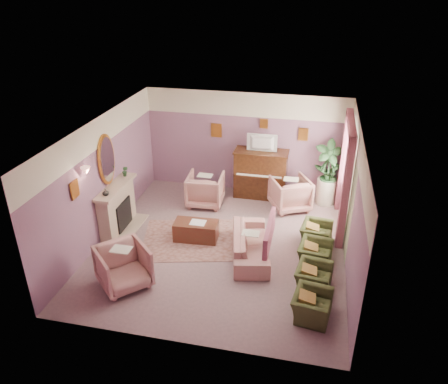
% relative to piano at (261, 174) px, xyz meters
% --- Properties ---
extents(floor, '(5.50, 6.00, 0.01)m').
position_rel_piano_xyz_m(floor, '(-0.50, -2.68, -0.65)').
color(floor, gray).
rests_on(floor, ground).
extents(ceiling, '(5.50, 6.00, 0.01)m').
position_rel_piano_xyz_m(ceiling, '(-0.50, -2.68, 2.15)').
color(ceiling, beige).
rests_on(ceiling, wall_back).
extents(wall_back, '(5.50, 0.02, 2.80)m').
position_rel_piano_xyz_m(wall_back, '(-0.50, 0.32, 0.75)').
color(wall_back, '#6E516E').
rests_on(wall_back, floor).
extents(wall_front, '(5.50, 0.02, 2.80)m').
position_rel_piano_xyz_m(wall_front, '(-0.50, -5.68, 0.75)').
color(wall_front, '#6E516E').
rests_on(wall_front, floor).
extents(wall_left, '(0.02, 6.00, 2.80)m').
position_rel_piano_xyz_m(wall_left, '(-3.25, -2.68, 0.75)').
color(wall_left, '#6E516E').
rests_on(wall_left, floor).
extents(wall_right, '(0.02, 6.00, 2.80)m').
position_rel_piano_xyz_m(wall_right, '(2.25, -2.68, 0.75)').
color(wall_right, '#6E516E').
rests_on(wall_right, floor).
extents(picture_rail_band, '(5.50, 0.01, 0.65)m').
position_rel_piano_xyz_m(picture_rail_band, '(-0.50, 0.31, 1.82)').
color(picture_rail_band, white).
rests_on(picture_rail_band, wall_back).
extents(stripe_panel, '(0.01, 3.00, 2.15)m').
position_rel_piano_xyz_m(stripe_panel, '(2.23, -1.38, 0.42)').
color(stripe_panel, '#A2AF81').
rests_on(stripe_panel, wall_right).
extents(fireplace_surround, '(0.30, 1.40, 1.10)m').
position_rel_piano_xyz_m(fireplace_surround, '(-3.09, -2.48, -0.10)').
color(fireplace_surround, tan).
rests_on(fireplace_surround, floor).
extents(fireplace_inset, '(0.18, 0.72, 0.68)m').
position_rel_piano_xyz_m(fireplace_inset, '(-2.99, -2.48, -0.25)').
color(fireplace_inset, black).
rests_on(fireplace_inset, floor).
extents(fire_ember, '(0.06, 0.54, 0.10)m').
position_rel_piano_xyz_m(fire_ember, '(-2.95, -2.48, -0.43)').
color(fire_ember, orange).
rests_on(fire_ember, floor).
extents(mantel_shelf, '(0.40, 1.55, 0.07)m').
position_rel_piano_xyz_m(mantel_shelf, '(-3.06, -2.48, 0.47)').
color(mantel_shelf, tan).
rests_on(mantel_shelf, fireplace_surround).
extents(hearth, '(0.55, 1.50, 0.02)m').
position_rel_piano_xyz_m(hearth, '(-2.89, -2.48, -0.64)').
color(hearth, tan).
rests_on(hearth, floor).
extents(mirror_frame, '(0.04, 0.72, 1.20)m').
position_rel_piano_xyz_m(mirror_frame, '(-3.20, -2.48, 1.15)').
color(mirror_frame, '#C77D2B').
rests_on(mirror_frame, wall_left).
extents(mirror_glass, '(0.01, 0.60, 1.06)m').
position_rel_piano_xyz_m(mirror_glass, '(-3.17, -2.48, 1.15)').
color(mirror_glass, silver).
rests_on(mirror_glass, wall_left).
extents(sconce_shade, '(0.20, 0.20, 0.16)m').
position_rel_piano_xyz_m(sconce_shade, '(-3.12, -3.53, 1.33)').
color(sconce_shade, '#FFAA92').
rests_on(sconce_shade, wall_left).
extents(piano, '(1.40, 0.60, 1.30)m').
position_rel_piano_xyz_m(piano, '(0.00, 0.00, 0.00)').
color(piano, '#3A1E0E').
rests_on(piano, floor).
extents(piano_keyshelf, '(1.30, 0.12, 0.06)m').
position_rel_piano_xyz_m(piano_keyshelf, '(-0.00, -0.35, 0.07)').
color(piano_keyshelf, '#3A1E0E').
rests_on(piano_keyshelf, piano).
extents(piano_keys, '(1.20, 0.08, 0.02)m').
position_rel_piano_xyz_m(piano_keys, '(0.00, -0.35, 0.11)').
color(piano_keys, white).
rests_on(piano_keys, piano).
extents(piano_top, '(1.45, 0.65, 0.04)m').
position_rel_piano_xyz_m(piano_top, '(0.00, 0.00, 0.66)').
color(piano_top, '#3A1E0E').
rests_on(piano_top, piano).
extents(television, '(0.80, 0.12, 0.48)m').
position_rel_piano_xyz_m(television, '(0.00, -0.05, 0.95)').
color(television, black).
rests_on(television, piano).
extents(print_back_left, '(0.30, 0.03, 0.38)m').
position_rel_piano_xyz_m(print_back_left, '(-1.30, 0.28, 1.07)').
color(print_back_left, '#C77D2B').
rests_on(print_back_left, wall_back).
extents(print_back_right, '(0.26, 0.03, 0.34)m').
position_rel_piano_xyz_m(print_back_right, '(1.05, 0.28, 1.13)').
color(print_back_right, '#C77D2B').
rests_on(print_back_right, wall_back).
extents(print_back_mid, '(0.22, 0.03, 0.26)m').
position_rel_piano_xyz_m(print_back_mid, '(0.00, 0.28, 1.35)').
color(print_back_mid, '#C77D2B').
rests_on(print_back_mid, wall_back).
extents(print_left_wall, '(0.03, 0.28, 0.36)m').
position_rel_piano_xyz_m(print_left_wall, '(-3.21, -3.88, 1.07)').
color(print_left_wall, '#C77D2B').
rests_on(print_left_wall, wall_left).
extents(window_blind, '(0.03, 1.40, 1.80)m').
position_rel_piano_xyz_m(window_blind, '(2.20, -1.13, 1.05)').
color(window_blind, beige).
rests_on(window_blind, wall_right).
extents(curtain_left, '(0.16, 0.34, 2.60)m').
position_rel_piano_xyz_m(curtain_left, '(2.12, -2.05, 0.65)').
color(curtain_left, '#8F4158').
rests_on(curtain_left, floor).
extents(curtain_right, '(0.16, 0.34, 2.60)m').
position_rel_piano_xyz_m(curtain_right, '(2.12, -0.21, 0.65)').
color(curtain_right, '#8F4158').
rests_on(curtain_right, floor).
extents(pelmet, '(0.16, 2.20, 0.16)m').
position_rel_piano_xyz_m(pelmet, '(2.12, -1.13, 1.91)').
color(pelmet, '#8F4158').
rests_on(pelmet, wall_right).
extents(mantel_plant, '(0.16, 0.16, 0.28)m').
position_rel_piano_xyz_m(mantel_plant, '(-3.05, -1.93, 0.64)').
color(mantel_plant, '#244925').
rests_on(mantel_plant, mantel_shelf).
extents(mantel_vase, '(0.16, 0.16, 0.16)m').
position_rel_piano_xyz_m(mantel_vase, '(-3.05, -2.98, 0.58)').
color(mantel_vase, white).
rests_on(mantel_vase, mantel_shelf).
extents(area_rug, '(2.85, 2.33, 0.01)m').
position_rel_piano_xyz_m(area_rug, '(-1.09, -2.55, -0.64)').
color(area_rug, '#92635B').
rests_on(area_rug, floor).
extents(coffee_table, '(1.03, 0.56, 0.45)m').
position_rel_piano_xyz_m(coffee_table, '(-1.13, -2.54, -0.43)').
color(coffee_table, '#54291B').
rests_on(coffee_table, floor).
extents(table_paper, '(0.35, 0.28, 0.01)m').
position_rel_piano_xyz_m(table_paper, '(-1.08, -2.54, -0.20)').
color(table_paper, white).
rests_on(table_paper, coffee_table).
extents(sofa, '(0.64, 1.92, 0.77)m').
position_rel_piano_xyz_m(sofa, '(0.20, -2.88, -0.26)').
color(sofa, tan).
rests_on(sofa, floor).
extents(sofa_throw, '(0.10, 1.45, 0.53)m').
position_rel_piano_xyz_m(sofa_throw, '(0.60, -2.88, -0.05)').
color(sofa_throw, '#8F4158').
rests_on(sofa_throw, sofa).
extents(floral_armchair_left, '(0.91, 0.91, 0.95)m').
position_rel_piano_xyz_m(floral_armchair_left, '(-1.36, -0.81, -0.18)').
color(floral_armchair_left, tan).
rests_on(floral_armchair_left, floor).
extents(floral_armchair_right, '(0.91, 0.91, 0.95)m').
position_rel_piano_xyz_m(floral_armchair_right, '(0.86, -0.56, -0.18)').
color(floral_armchair_right, tan).
rests_on(floral_armchair_right, floor).
extents(floral_armchair_front, '(0.91, 0.91, 0.95)m').
position_rel_piano_xyz_m(floral_armchair_front, '(-2.05, -4.46, -0.18)').
color(floral_armchair_front, tan).
rests_on(floral_armchair_front, floor).
extents(olive_chair_a, '(0.53, 0.75, 0.65)m').
position_rel_piano_xyz_m(olive_chair_a, '(1.59, -4.56, -0.32)').
color(olive_chair_a, '#3F4822').
rests_on(olive_chair_a, floor).
extents(olive_chair_b, '(0.53, 0.75, 0.65)m').
position_rel_piano_xyz_m(olive_chair_b, '(1.59, -3.74, -0.32)').
color(olive_chair_b, '#3F4822').
rests_on(olive_chair_b, floor).
extents(olive_chair_c, '(0.53, 0.75, 0.65)m').
position_rel_piano_xyz_m(olive_chair_c, '(1.59, -2.92, -0.32)').
color(olive_chair_c, '#3F4822').
rests_on(olive_chair_c, floor).
extents(olive_chair_d, '(0.53, 0.75, 0.65)m').
position_rel_piano_xyz_m(olive_chair_d, '(1.59, -2.10, -0.32)').
color(olive_chair_d, '#3F4822').
rests_on(olive_chair_d, floor).
extents(side_table, '(0.52, 0.52, 0.70)m').
position_rel_piano_xyz_m(side_table, '(1.78, -0.04, -0.30)').
color(side_table, silver).
rests_on(side_table, floor).
extents(side_plant_big, '(0.30, 0.30, 0.34)m').
position_rel_piano_xyz_m(side_plant_big, '(1.78, -0.04, 0.22)').
color(side_plant_big, '#244925').
rests_on(side_plant_big, side_table).
extents(side_plant_small, '(0.16, 0.16, 0.28)m').
position_rel_piano_xyz_m(side_plant_small, '(1.90, -0.14, 0.19)').
color(side_plant_small, '#244925').
rests_on(side_plant_small, side_table).
extents(palm_pot, '(0.34, 0.34, 0.34)m').
position_rel_piano_xyz_m(palm_pot, '(1.77, -0.07, -0.48)').
color(palm_pot, '#A4554C').
rests_on(palm_pot, floor).
extents(palm_plant, '(0.76, 0.76, 1.44)m').
position_rel_piano_xyz_m(palm_plant, '(1.77, -0.07, 0.41)').
color(palm_plant, '#244925').
rests_on(palm_plant, palm_pot).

